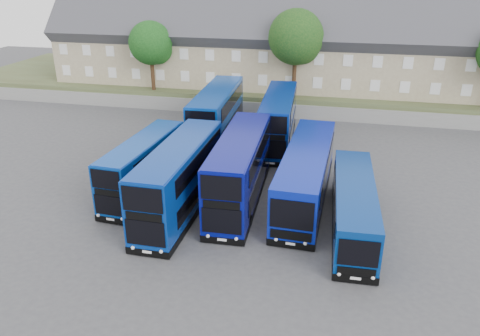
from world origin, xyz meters
The scene contains 13 objects.
ground centered at (0.00, 0.00, 0.00)m, with size 120.00×120.00×0.00m, color #404045.
retaining_wall centered at (0.00, 24.00, 0.75)m, with size 70.00×0.40×1.50m, color slate.
earth_bank centered at (0.00, 34.00, 1.00)m, with size 80.00×20.00×2.00m, color #464929.
terrace_row centered at (0.00, 30.00, 6.60)m, with size 54.00×10.40×11.20m.
dd_front_left centered at (-6.18, 3.83, 1.92)m, with size 2.87×10.00×3.92m.
dd_front_mid centered at (-2.72, 1.72, 2.25)m, with size 2.74×11.54×4.57m.
dd_front_right centered at (0.82, 3.96, 2.29)m, with size 3.10×11.80×4.66m.
dd_rear_left centered at (-3.86, 15.36, 2.37)m, with size 3.31×12.23×4.82m.
dd_rear_right centered at (1.74, 15.81, 2.23)m, with size 3.25×11.55×4.54m.
coach_east_a centered at (5.21, 5.29, 1.81)m, with size 3.28×13.59×3.69m.
coach_east_b centered at (8.45, 1.68, 1.51)m, with size 2.78×11.38×3.09m.
tree_west centered at (-13.85, 25.10, 7.05)m, with size 4.80×4.80×7.65m.
tree_mid centered at (2.15, 25.60, 8.07)m, with size 5.76×5.76×9.18m.
Camera 1 is at (7.13, -24.48, 15.19)m, focal length 35.00 mm.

